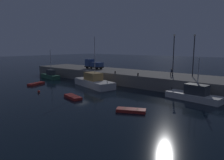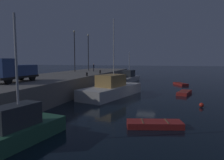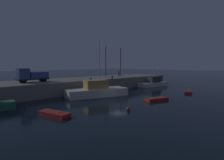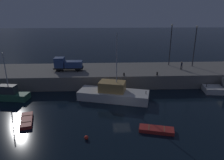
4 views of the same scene
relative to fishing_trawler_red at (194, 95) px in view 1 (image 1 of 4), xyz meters
name	(u,v)px [view 1 (image 1 of 4)]	position (x,y,z in m)	size (l,w,h in m)	color
ground_plane	(81,90)	(-19.81, -6.46, -0.90)	(320.00, 320.00, 0.00)	black
pier_quay	(123,76)	(-19.81, 7.54, 0.39)	(57.00, 10.64, 2.58)	gray
fishing_trawler_red	(194,95)	(0.00, 0.00, 0.00)	(9.11, 4.16, 6.89)	silver
fishing_boat_blue	(50,75)	(-38.11, -0.82, -0.07)	(7.60, 3.30, 7.72)	#2D6647
fishing_boat_white	(94,82)	(-20.77, -1.83, 0.15)	(11.84, 6.64, 10.61)	silver
dinghy_orange_near	(36,84)	(-32.42, -8.57, -0.67)	(2.40, 4.33, 0.49)	#B22823
rowboat_white_mid	(131,110)	(-4.45, -11.61, -0.69)	(4.09, 2.93, 0.46)	#B22823
dinghy_red_small	(73,97)	(-16.14, -11.64, -0.67)	(4.31, 2.44, 0.49)	#B22823
mooring_buoy_near	(39,92)	(-24.40, -12.89, -0.66)	(0.48, 0.48, 0.48)	red
lamp_post_west	(174,51)	(-8.08, 10.06, 6.69)	(0.44, 0.44, 8.66)	#38383D
lamp_post_east	(194,52)	(-3.39, 8.88, 6.57)	(0.44, 0.44, 8.42)	#38383D
utility_truck	(93,64)	(-29.26, 6.87, 2.95)	(5.72, 1.99, 2.60)	black
dockworker	(172,72)	(-6.73, 6.29, 2.64)	(0.42, 0.41, 1.69)	black
bollard_west	(115,72)	(-18.55, 2.82, 1.95)	(0.28, 0.28, 0.54)	black
bollard_central	(138,74)	(-12.50, 2.78, 1.98)	(0.28, 0.28, 0.60)	black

